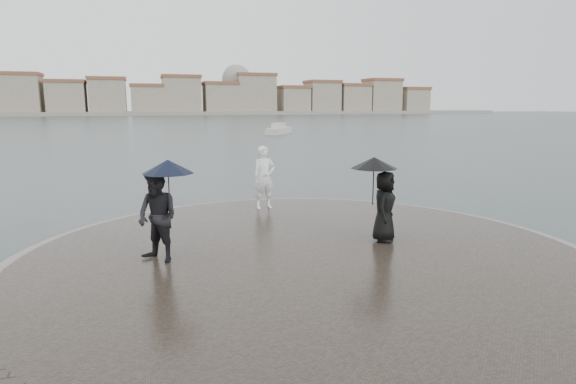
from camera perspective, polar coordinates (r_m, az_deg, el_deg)
name	(u,v)px	position (r m, az deg, el deg)	size (l,w,h in m)	color
ground	(385,345)	(7.53, 11.39, -17.37)	(400.00, 400.00, 0.00)	#2B3835
kerb_ring	(306,261)	(10.42, 2.14, -8.23)	(12.50, 12.50, 0.32)	gray
quay_tip	(306,261)	(10.42, 2.14, -8.12)	(11.90, 11.90, 0.36)	#2D261E
statue	(264,177)	(14.51, -2.83, 1.73)	(0.69, 0.45, 1.90)	white
visitor_left	(160,206)	(9.90, -14.96, -1.63)	(1.33, 1.18, 2.04)	black
visitor_right	(381,193)	(11.16, 10.99, -0.15)	(1.23, 1.10, 1.95)	black
far_skyline	(127,98)	(166.57, -18.56, 10.54)	(260.00, 20.00, 37.00)	gray
boats	(150,136)	(49.45, -15.99, 6.35)	(35.21, 17.48, 1.50)	beige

